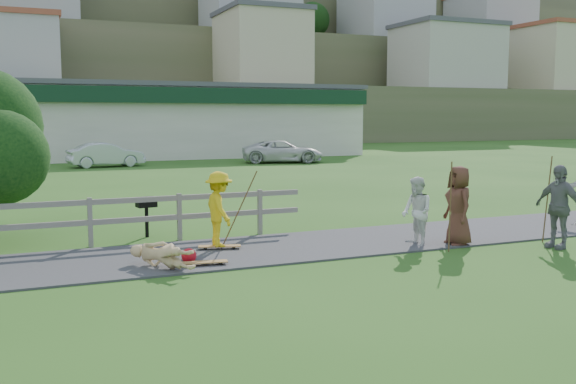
% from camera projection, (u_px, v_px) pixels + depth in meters
% --- Properties ---
extents(ground, '(260.00, 260.00, 0.00)m').
position_uv_depth(ground, '(221.00, 272.00, 11.97)').
color(ground, '#295718').
rests_on(ground, ground).
extents(path, '(34.00, 3.00, 0.04)m').
position_uv_depth(path, '(200.00, 255.00, 13.34)').
color(path, '#353538').
rests_on(path, ground).
extents(strip_mall, '(32.50, 10.75, 5.10)m').
position_uv_depth(strip_mall, '(130.00, 120.00, 45.17)').
color(strip_mall, beige).
rests_on(strip_mall, ground).
extents(hillside, '(220.00, 67.00, 47.50)m').
position_uv_depth(hillside, '(37.00, 36.00, 93.76)').
color(hillside, '#4E5934').
rests_on(hillside, ground).
extents(skater_rider, '(0.64, 1.07, 1.62)m').
position_uv_depth(skater_rider, '(219.00, 214.00, 13.73)').
color(skater_rider, yellow).
rests_on(skater_rider, ground).
extents(skater_fallen, '(1.48, 1.10, 0.55)m').
position_uv_depth(skater_fallen, '(162.00, 255.00, 12.08)').
color(skater_fallen, tan).
rests_on(skater_fallen, ground).
extents(spectator_a, '(0.66, 0.81, 1.56)m').
position_uv_depth(spectator_a, '(417.00, 212.00, 14.19)').
color(spectator_a, silver).
rests_on(spectator_a, ground).
extents(spectator_b, '(0.63, 1.14, 1.84)m').
position_uv_depth(spectator_b, '(558.00, 207.00, 14.00)').
color(spectator_b, slate).
rests_on(spectator_b, ground).
extents(spectator_c, '(0.70, 0.96, 1.79)m').
position_uv_depth(spectator_c, '(459.00, 206.00, 14.29)').
color(spectator_c, '#552F22').
rests_on(spectator_c, ground).
extents(car_silver, '(4.33, 2.01, 1.38)m').
position_uv_depth(car_silver, '(106.00, 155.00, 36.29)').
color(car_silver, '#BABEC2').
rests_on(car_silver, ground).
extents(car_white, '(5.40, 3.53, 1.38)m').
position_uv_depth(car_white, '(283.00, 152.00, 39.55)').
color(car_white, silver).
rests_on(car_white, ground).
extents(bbq, '(0.48, 0.39, 0.96)m').
position_uv_depth(bbq, '(147.00, 217.00, 15.32)').
color(bbq, black).
rests_on(bbq, ground).
extents(longboard_rider, '(0.93, 0.47, 0.10)m').
position_uv_depth(longboard_rider, '(220.00, 248.00, 13.82)').
color(longboard_rider, '#945F30').
rests_on(longboard_rider, ground).
extents(longboard_fallen, '(0.89, 0.34, 0.10)m').
position_uv_depth(longboard_fallen, '(205.00, 265.00, 12.33)').
color(longboard_fallen, '#945F30').
rests_on(longboard_fallen, ground).
extents(helmet, '(0.30, 0.30, 0.30)m').
position_uv_depth(helmet, '(189.00, 256.00, 12.65)').
color(helmet, red).
rests_on(helmet, ground).
extents(pole_rider, '(0.03, 0.03, 1.85)m').
position_uv_depth(pole_rider, '(240.00, 204.00, 14.32)').
color(pole_rider, brown).
rests_on(pole_rider, ground).
extents(pole_spec_left, '(0.03, 0.03, 1.94)m').
position_uv_depth(pole_spec_left, '(450.00, 207.00, 13.61)').
color(pole_spec_left, brown).
rests_on(pole_spec_left, ground).
extents(pole_spec_right, '(0.03, 0.03, 1.99)m').
position_uv_depth(pole_spec_right, '(547.00, 199.00, 14.64)').
color(pole_spec_right, brown).
rests_on(pole_spec_right, ground).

